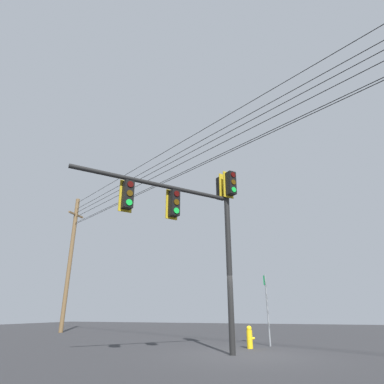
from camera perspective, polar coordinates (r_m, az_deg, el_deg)
name	(u,v)px	position (r m, az deg, el deg)	size (l,w,h in m)	color
ground_plane	(245,355)	(11.82, 9.26, -26.56)	(60.00, 60.00, 0.00)	#2D2D30
signal_mast_assembly	(198,213)	(11.39, 1.15, -3.77)	(4.86, 4.21, 6.39)	black
utility_pole_wooden	(70,260)	(25.49, -20.73, -11.13)	(1.66, 0.29, 9.51)	brown
route_sign_primary	(267,301)	(14.79, 13.04, -18.20)	(0.39, 0.10, 2.84)	slate
fire_hydrant	(250,337)	(13.78, 10.14, -23.92)	(0.22, 0.30, 0.81)	yellow
overhead_wire_span	(254,122)	(12.53, 10.97, 12.00)	(18.14, 29.62, 2.34)	black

